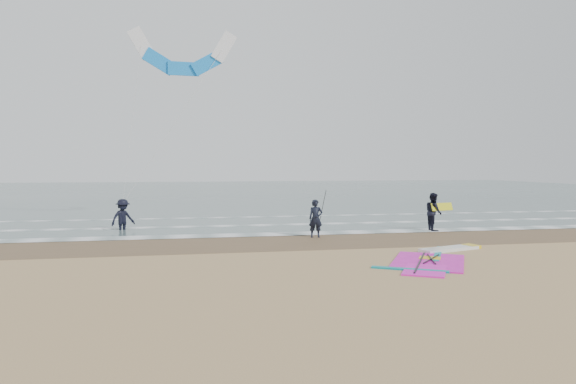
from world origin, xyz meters
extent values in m
plane|color=tan|center=(0.00, 0.00, 0.00)|extent=(120.00, 120.00, 0.00)
cube|color=#47605E|center=(0.00, 48.00, 0.01)|extent=(120.00, 80.00, 0.02)
cube|color=brown|center=(0.00, 6.00, 0.00)|extent=(120.00, 5.00, 0.01)
cube|color=white|center=(0.00, 8.20, 0.03)|extent=(120.00, 1.20, 0.02)
cube|color=white|center=(0.00, 12.00, 0.03)|extent=(120.00, 0.70, 0.02)
cube|color=white|center=(0.00, 16.50, 0.03)|extent=(120.00, 0.50, 0.01)
cube|color=white|center=(3.94, 2.51, 0.06)|extent=(2.67, 1.42, 0.12)
cube|color=yellow|center=(5.09, 2.87, 0.07)|extent=(0.64, 0.74, 0.14)
cube|color=#F81FCE|center=(2.07, 0.43, 0.02)|extent=(3.65, 4.03, 0.04)
cube|color=#F81FCE|center=(1.29, -0.92, 0.02)|extent=(2.02, 2.25, 0.05)
cube|color=#0C8C99|center=(3.11, 1.78, 0.03)|extent=(1.86, 3.00, 0.05)
cube|color=#0C8C99|center=(0.88, -0.72, 0.03)|extent=(2.19, 1.39, 0.05)
cube|color=yellow|center=(2.38, 0.95, 0.03)|extent=(0.94, 0.90, 0.05)
cylinder|color=black|center=(1.66, 0.22, 0.05)|extent=(1.93, 3.27, 0.06)
cylinder|color=black|center=(2.28, 0.64, 0.07)|extent=(1.28, 1.42, 0.04)
cylinder|color=black|center=(2.28, 0.64, 0.07)|extent=(0.62, 1.79, 0.04)
imported|color=black|center=(-0.28, 6.95, 0.87)|extent=(0.66, 0.46, 1.74)
imported|color=black|center=(6.10, 8.14, 0.96)|extent=(0.80, 0.99, 1.92)
imported|color=black|center=(-9.26, 11.21, 0.97)|extent=(1.44, 1.32, 1.95)
cylinder|color=black|center=(0.02, 6.95, 1.27)|extent=(0.17, 0.86, 1.82)
cube|color=yellow|center=(6.50, 8.04, 1.22)|extent=(1.30, 0.51, 0.39)
cube|color=white|center=(-8.54, 14.52, 10.15)|extent=(1.55, 0.25, 1.91)
cube|color=#1584E9|center=(-7.56, 14.52, 9.17)|extent=(1.91, 0.28, 1.55)
cube|color=#1584E9|center=(-6.22, 14.52, 8.81)|extent=(1.76, 0.27, 0.77)
cube|color=#1584E9|center=(-4.88, 14.52, 9.17)|extent=(1.91, 0.28, 1.55)
cube|color=white|center=(-3.90, 14.52, 10.15)|extent=(1.55, 0.25, 1.91)
cylinder|color=beige|center=(-8.90, 12.87, 5.74)|extent=(0.74, 3.33, 8.82)
cylinder|color=beige|center=(-6.58, 12.87, 5.74)|extent=(5.38, 3.33, 8.82)
camera|label=1|loc=(-5.86, -15.69, 3.30)|focal=32.00mm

